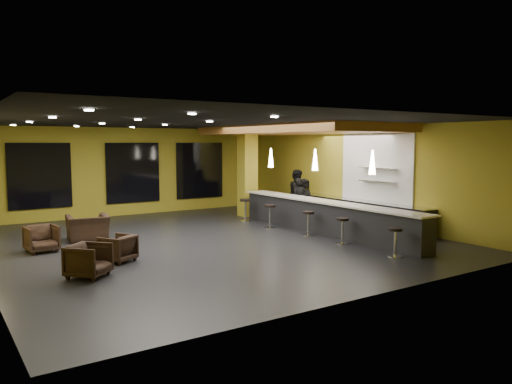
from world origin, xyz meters
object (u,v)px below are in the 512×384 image
column (247,172)px  armchair_d (88,228)px  pendant_0 (372,162)px  bar_counter (325,218)px  bar_stool_2 (308,220)px  staff_b (298,194)px  staff_c (304,198)px  pendant_2 (271,158)px  armchair_a (89,261)px  bar_stool_0 (395,238)px  prep_counter (358,213)px  pendant_1 (315,160)px  armchair_b (118,248)px  bar_stool_4 (245,207)px  armchair_c (41,239)px  bar_stool_3 (270,213)px  bar_stool_1 (342,227)px  staff_a (300,199)px

column → armchair_d: (-6.67, -1.60, -1.37)m
pendant_0 → armchair_d: bearing=143.2°
bar_counter → bar_stool_2: 0.69m
staff_b → staff_c: bearing=-17.4°
pendant_2 → armchair_a: pendant_2 is taller
staff_b → bar_stool_0: staff_b is taller
prep_counter → pendant_1: pendant_1 is taller
column → staff_b: bearing=-51.8°
pendant_1 → staff_b: bearing=63.0°
armchair_d → bar_stool_2: bearing=160.0°
staff_c → armchair_b: bearing=-153.7°
pendant_2 → staff_b: size_ratio=0.37×
pendant_0 → bar_stool_4: size_ratio=0.84×
column → pendant_0: size_ratio=5.00×
pendant_0 → armchair_a: bearing=173.9°
armchair_a → armchair_c: bearing=53.5°
pendant_0 → staff_c: pendant_0 is taller
pendant_1 → pendant_2: size_ratio=1.00×
bar_stool_0 → bar_stool_3: size_ratio=0.93×
bar_stool_0 → bar_stool_1: bar_stool_1 is taller
column → bar_stool_2: bearing=-98.5°
prep_counter → bar_stool_4: size_ratio=7.19×
pendant_2 → armchair_b: 7.75m
bar_counter → pendant_1: pendant_1 is taller
pendant_1 → staff_a: size_ratio=0.44×
column → pendant_0: bearing=-90.0°
pendant_0 → bar_stool_2: pendant_0 is taller
bar_stool_2 → bar_stool_3: size_ratio=0.95×
staff_c → bar_stool_4: staff_c is taller
pendant_2 → bar_stool_3: pendant_2 is taller
pendant_0 → bar_stool_3: size_ratio=0.87×
column → bar_stool_4: (-0.83, -1.15, -1.22)m
armchair_a → armchair_d: 4.32m
staff_a → bar_stool_2: 3.07m
prep_counter → bar_stool_2: (-2.69, -0.52, 0.06)m
pendant_0 → armchair_c: (-8.13, 4.06, -1.99)m
prep_counter → bar_stool_1: bearing=-142.6°
bar_stool_3 → bar_stool_1: bearing=-86.2°
pendant_2 → bar_stool_4: (-0.83, 0.45, -1.82)m
prep_counter → armchair_b: (-8.79, -0.64, -0.10)m
armchair_c → bar_stool_4: (7.31, 1.40, 0.17)m
bar_stool_4 → staff_c: bearing=-10.3°
column → bar_stool_4: size_ratio=4.20×
armchair_d → bar_stool_1: (5.97, -4.56, 0.11)m
prep_counter → staff_b: staff_b is taller
armchair_a → armchair_b: size_ratio=1.09×
column → bar_stool_4: bearing=-125.8°
staff_b → column: bearing=105.7°
pendant_1 → armchair_d: 7.39m
armchair_a → armchair_b: armchair_a is taller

